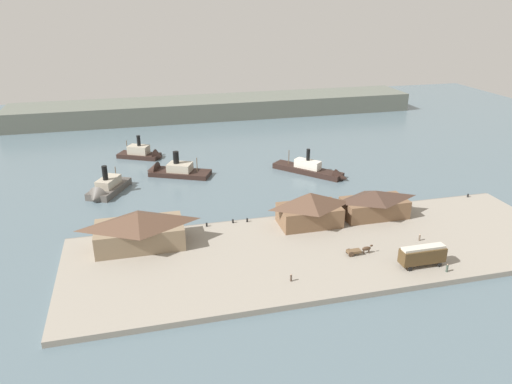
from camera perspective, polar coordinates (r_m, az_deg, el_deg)
The scene contains 20 objects.
ground_plane at distance 126.48m, azimuth 4.31°, elevation -2.34°, with size 320.00×320.00×0.00m, color slate.
quay_promenade at distance 107.83m, azimuth 8.02°, elevation -6.73°, with size 110.00×36.00×1.20m, color gray.
seawall_edge at distance 123.18m, azimuth 4.85°, elevation -2.80°, with size 110.00×0.80×1.00m, color slate.
ferry_shed_customs_shed at distance 108.79m, azimuth -13.44°, elevation -4.18°, with size 19.05×10.84×7.81m.
ferry_shed_central_terminal at distance 115.90m, azimuth 6.27°, elevation -1.91°, with size 14.57×8.92×8.08m.
ferry_shed_west_terminal at distance 123.06m, azimuth 13.64°, elevation -1.29°, with size 15.96×8.18×6.80m.
street_tram at distance 104.24m, azimuth 18.82°, elevation -6.91°, with size 9.38×2.90×4.37m.
horse_cart at distance 105.84m, azimuth 11.83°, elevation -6.66°, with size 5.81×1.56×1.87m.
pedestrian_standing_center at distance 115.02m, azimuth 18.50°, elevation -5.06°, with size 0.39×0.39×1.59m.
pedestrian_near_east_shed at distance 95.00m, azimuth 4.10°, elevation -9.94°, with size 0.39×0.39×1.56m.
pedestrian_walking_east at distance 104.67m, azimuth 21.36°, elevation -8.26°, with size 0.43×0.43×1.73m.
mooring_post_west at distance 116.22m, azimuth -5.76°, elevation -3.80°, with size 0.44×0.44×0.90m, color black.
mooring_post_east at distance 117.88m, azimuth -1.03°, elevation -3.29°, with size 0.44×0.44×0.90m, color black.
mooring_post_center_west at distance 117.47m, azimuth -2.71°, elevation -3.41°, with size 0.44×0.44×0.90m, color black.
mooring_post_center_east at distance 143.83m, azimuth 23.45°, elevation -0.38°, with size 0.44×0.44×0.90m, color black.
ferry_near_quay at distance 153.83m, azimuth -9.83°, elevation 2.46°, with size 20.91×14.46×9.98m.
ferry_outer_harbor at distance 142.78m, azimuth -17.10°, elevation 0.29°, with size 12.86×17.26×10.17m.
ferry_approaching_west at distance 152.67m, azimuth 6.91°, elevation 2.48°, with size 19.97×21.79×9.19m.
ferry_departing_north at distance 171.63m, azimuth -12.92°, elevation 4.35°, with size 16.21×11.95×9.67m.
far_headland at distance 227.25m, azimuth -4.52°, elevation 9.82°, with size 180.00×24.00×8.00m, color #60665B.
Camera 1 is at (-37.52, -108.86, 52.32)m, focal length 34.36 mm.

